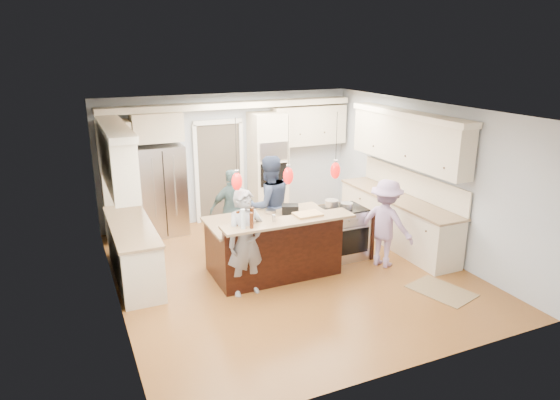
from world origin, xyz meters
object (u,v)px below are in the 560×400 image
(refrigerator, at_px, (161,190))
(person_far_left, at_px, (269,205))
(kitchen_island, at_px, (273,245))
(person_bar_end, at_px, (246,243))
(island_range, at_px, (344,232))

(refrigerator, relative_size, person_far_left, 0.99)
(refrigerator, distance_m, person_far_left, 2.37)
(kitchen_island, height_order, person_bar_end, person_bar_end)
(refrigerator, distance_m, island_range, 3.71)
(person_bar_end, bearing_deg, person_far_left, 50.22)
(island_range, relative_size, person_bar_end, 0.56)
(island_range, bearing_deg, refrigerator, 137.41)
(refrigerator, xyz_separation_m, island_range, (2.71, -2.49, -0.44))
(kitchen_island, height_order, island_range, kitchen_island)
(island_range, distance_m, person_far_left, 1.42)
(refrigerator, xyz_separation_m, person_far_left, (1.56, -1.79, 0.01))
(kitchen_island, relative_size, island_range, 2.28)
(refrigerator, bearing_deg, person_bar_end, -78.37)
(person_bar_end, bearing_deg, kitchen_island, 33.58)
(island_range, bearing_deg, kitchen_island, -176.90)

